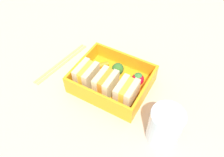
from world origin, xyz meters
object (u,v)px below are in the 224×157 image
(carrot_stick_far_left, at_px, (102,65))
(drinking_glass, at_px, (165,126))
(sandwich_center_left, at_px, (106,83))
(sandwich_center, at_px, (87,75))
(chopstick_pair, at_px, (62,62))
(broccoli_floret, at_px, (118,69))
(strawberry_far_left, at_px, (138,79))
(sandwich_left, at_px, (126,93))

(carrot_stick_far_left, bearing_deg, drinking_glass, 153.87)
(sandwich_center_left, relative_size, sandwich_center, 1.00)
(carrot_stick_far_left, relative_size, chopstick_pair, 0.19)
(sandwich_center, distance_m, broccoli_floret, 0.08)
(sandwich_center, relative_size, strawberry_far_left, 1.59)
(drinking_glass, bearing_deg, sandwich_center_left, -14.28)
(sandwich_left, distance_m, strawberry_far_left, 0.06)
(sandwich_center_left, xyz_separation_m, strawberry_far_left, (-0.06, -0.06, -0.01))
(sandwich_center, height_order, strawberry_far_left, sandwich_center)
(strawberry_far_left, relative_size, broccoli_floret, 0.97)
(drinking_glass, bearing_deg, strawberry_far_left, -43.70)
(broccoli_floret, xyz_separation_m, drinking_glass, (-0.16, 0.10, 0.01))
(strawberry_far_left, bearing_deg, chopstick_pair, 7.36)
(chopstick_pair, bearing_deg, carrot_stick_far_left, -163.62)
(sandwich_left, xyz_separation_m, broccoli_floret, (0.05, -0.06, -0.01))
(sandwich_center_left, relative_size, strawberry_far_left, 1.59)
(strawberry_far_left, height_order, carrot_stick_far_left, strawberry_far_left)
(carrot_stick_far_left, bearing_deg, broccoli_floret, 176.04)
(chopstick_pair, bearing_deg, broccoli_floret, -169.85)
(sandwich_left, bearing_deg, chopstick_pair, -7.82)
(broccoli_floret, bearing_deg, sandwich_left, 131.95)
(sandwich_left, height_order, chopstick_pair, sandwich_left)
(drinking_glass, bearing_deg, sandwich_left, -21.06)
(drinking_glass, bearing_deg, chopstick_pair, -12.34)
(drinking_glass, bearing_deg, carrot_stick_far_left, -26.13)
(sandwich_left, distance_m, drinking_glass, 0.11)
(sandwich_center_left, distance_m, chopstick_pair, 0.17)
(sandwich_left, height_order, sandwich_center_left, same)
(carrot_stick_far_left, relative_size, drinking_glass, 0.42)
(sandwich_center_left, height_order, broccoli_floret, sandwich_center_left)
(strawberry_far_left, bearing_deg, drinking_glass, 136.30)
(sandwich_center_left, relative_size, chopstick_pair, 0.32)
(broccoli_floret, height_order, drinking_glass, drinking_glass)
(carrot_stick_far_left, height_order, chopstick_pair, carrot_stick_far_left)
(sandwich_left, height_order, sandwich_center, same)
(sandwich_center, bearing_deg, drinking_glass, 169.24)
(sandwich_center_left, height_order, carrot_stick_far_left, sandwich_center_left)
(sandwich_center_left, bearing_deg, sandwich_center, 0.00)
(chopstick_pair, height_order, drinking_glass, drinking_glass)
(strawberry_far_left, height_order, broccoli_floret, broccoli_floret)
(sandwich_center, relative_size, drinking_glass, 0.67)
(broccoli_floret, xyz_separation_m, chopstick_pair, (0.16, 0.03, -0.03))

